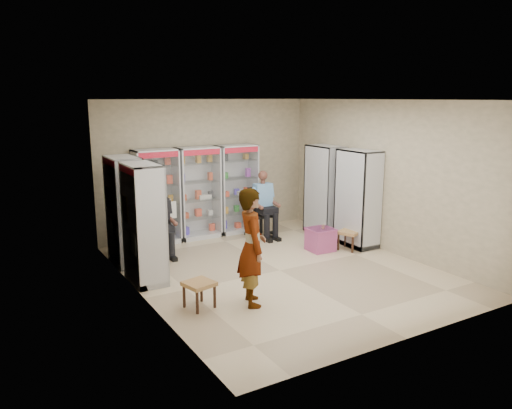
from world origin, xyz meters
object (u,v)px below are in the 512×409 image
cabinet_back_left (157,197)px  wooden_chair (158,231)px  seated_shopkeeper (262,206)px  cabinet_back_right (237,189)px  cabinet_back_mid (198,193)px  cabinet_right_far (325,190)px  standing_man (252,247)px  woven_stool_b (199,295)px  cabinet_left_near (144,224)px  woven_stool_a (349,240)px  cabinet_left_far (125,211)px  cabinet_right_near (358,199)px  pink_trunk (321,239)px  office_chair (261,212)px

cabinet_back_left → wooden_chair: (-0.25, -0.73, -0.53)m
seated_shopkeeper → cabinet_back_right: bearing=114.0°
cabinet_back_mid → cabinet_right_far: 2.82m
cabinet_right_far → standing_man: cabinet_right_far is taller
cabinet_back_left → woven_stool_b: cabinet_back_left is taller
cabinet_left_near → woven_stool_b: cabinet_left_near is taller
cabinet_left_near → woven_stool_b: (0.33, -1.44, -0.80)m
cabinet_back_left → woven_stool_a: 4.07m
cabinet_left_far → woven_stool_a: bearing=70.6°
cabinet_right_near → pink_trunk: bearing=84.5°
cabinet_back_mid → cabinet_back_right: size_ratio=1.00×
cabinet_right_near → office_chair: (-1.34, 1.62, -0.46)m
cabinet_right_near → office_chair: bearing=39.6°
cabinet_right_near → woven_stool_a: size_ratio=5.11×
office_chair → seated_shopkeeper: 0.16m
cabinet_left_far → office_chair: 3.16m
cabinet_left_far → pink_trunk: 3.87m
cabinet_left_far → cabinet_back_left: bearing=135.0°
cabinet_back_left → cabinet_right_near: bearing=-32.3°
cabinet_back_right → standing_man: cabinet_back_right is taller
pink_trunk → woven_stool_b: pink_trunk is taller
cabinet_right_near → standing_man: (-3.39, -1.51, -0.12)m
cabinet_back_right → woven_stool_b: cabinet_back_right is taller
seated_shopkeeper → cabinet_right_far: bearing=-18.9°
cabinet_right_far → cabinet_left_far: bearing=87.4°
cabinet_right_near → woven_stool_b: cabinet_right_near is taller
woven_stool_b → woven_stool_a: bearing=16.0°
office_chair → pink_trunk: 1.64m
cabinet_back_left → cabinet_right_far: 3.71m
pink_trunk → wooden_chair: bearing=154.0°
woven_stool_b → standing_man: standing_man is taller
cabinet_left_far → pink_trunk: bearing=71.3°
cabinet_back_mid → office_chair: size_ratio=1.84×
cabinet_back_mid → wooden_chair: cabinet_back_mid is taller
cabinet_right_far → seated_shopkeeper: 1.46m
cabinet_left_near → seated_shopkeeper: bearing=113.8°
office_chair → woven_stool_b: 4.01m
wooden_chair → seated_shopkeeper: size_ratio=0.68×
cabinet_left_far → woven_stool_a: (4.13, -1.46, -0.80)m
cabinet_right_far → cabinet_right_near: 1.10m
cabinet_left_far → woven_stool_b: size_ratio=5.01×
wooden_chair → woven_stool_a: wooden_chair is taller
office_chair → cabinet_right_far: bearing=-20.7°
seated_shopkeeper → woven_stool_a: size_ratio=3.55×
cabinet_back_left → standing_man: cabinet_back_left is taller
pink_trunk → standing_man: standing_man is taller
cabinet_right_near → woven_stool_a: bearing=115.3°
seated_shopkeeper → pink_trunk: size_ratio=2.89×
cabinet_right_near → cabinet_back_right: bearing=36.2°
pink_trunk → woven_stool_a: pink_trunk is taller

